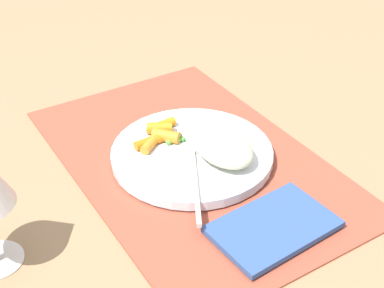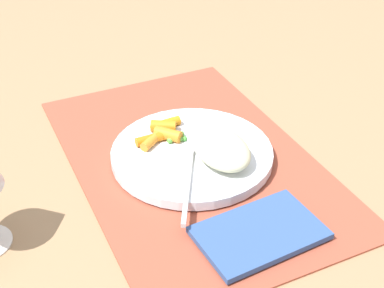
{
  "view_description": "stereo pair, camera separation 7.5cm",
  "coord_description": "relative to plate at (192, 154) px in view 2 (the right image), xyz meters",
  "views": [
    {
      "loc": [
        -0.55,
        0.34,
        0.47
      ],
      "look_at": [
        0.0,
        0.0,
        0.03
      ],
      "focal_mm": 51.72,
      "sensor_mm": 36.0,
      "label": 1
    },
    {
      "loc": [
        -0.58,
        0.27,
        0.47
      ],
      "look_at": [
        0.0,
        0.0,
        0.03
      ],
      "focal_mm": 51.72,
      "sensor_mm": 36.0,
      "label": 2
    }
  ],
  "objects": [
    {
      "name": "placemat",
      "position": [
        0.0,
        0.0,
        -0.01
      ],
      "size": [
        0.5,
        0.32,
        0.01
      ],
      "primitive_type": "cube",
      "color": "#9E4733",
      "rests_on": "ground_plane"
    },
    {
      "name": "ground_plane",
      "position": [
        0.0,
        0.0,
        -0.01
      ],
      "size": [
        2.4,
        2.4,
        0.0
      ],
      "primitive_type": "plane",
      "color": "#997551"
    },
    {
      "name": "carrot_portion",
      "position": [
        0.05,
        0.03,
        0.01
      ],
      "size": [
        0.06,
        0.08,
        0.02
      ],
      "color": "orange",
      "rests_on": "plate"
    },
    {
      "name": "napkin",
      "position": [
        -0.18,
        -0.01,
        -0.0
      ],
      "size": [
        0.1,
        0.15,
        0.01
      ],
      "primitive_type": "cube",
      "rotation": [
        0.0,
        0.0,
        0.06
      ],
      "color": "#33518C",
      "rests_on": "placemat"
    },
    {
      "name": "pea_scatter",
      "position": [
        0.05,
        0.02,
        0.01
      ],
      "size": [
        0.06,
        0.08,
        0.01
      ],
      "color": "#559740",
      "rests_on": "plate"
    },
    {
      "name": "plate",
      "position": [
        0.0,
        0.0,
        0.0
      ],
      "size": [
        0.23,
        0.23,
        0.01
      ],
      "primitive_type": "cylinder",
      "color": "white",
      "rests_on": "placemat"
    },
    {
      "name": "rice_mound",
      "position": [
        -0.04,
        -0.03,
        0.02
      ],
      "size": [
        0.11,
        0.07,
        0.03
      ],
      "primitive_type": "ellipsoid",
      "color": "beige",
      "rests_on": "plate"
    },
    {
      "name": "fork",
      "position": [
        -0.04,
        0.02,
        0.01
      ],
      "size": [
        0.18,
        0.1,
        0.01
      ],
      "color": "silver",
      "rests_on": "plate"
    }
  ]
}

